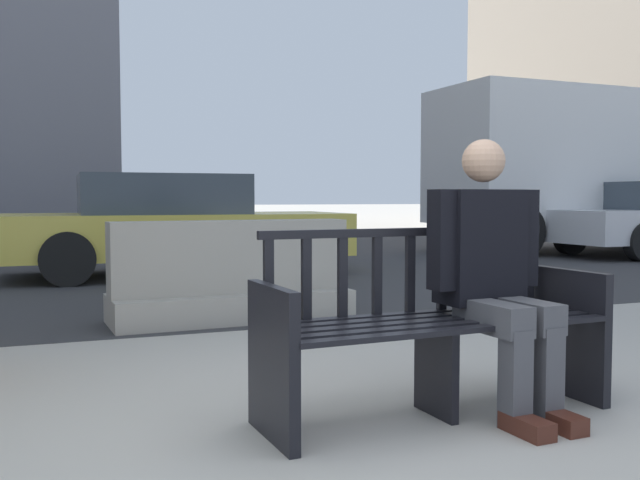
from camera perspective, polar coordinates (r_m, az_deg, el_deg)
ground_plane at (r=3.06m, az=2.78°, el=-16.29°), size 200.00×200.00×0.00m
street_asphalt at (r=11.43m, az=-15.40°, el=-1.87°), size 120.00×12.00×0.01m
street_bench at (r=3.44m, az=9.04°, el=-7.25°), size 1.71×0.60×0.88m
seated_person at (r=3.53m, az=13.63°, el=-2.23°), size 0.58×0.73×1.31m
jersey_barrier_centre at (r=6.03m, az=-7.09°, el=-3.19°), size 2.03×0.77×0.84m
car_taxi_near at (r=9.70m, az=-11.72°, el=1.19°), size 4.51×2.00×1.33m
delivery_truck at (r=15.12m, az=20.72°, el=5.67°), size 6.85×2.47×3.05m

